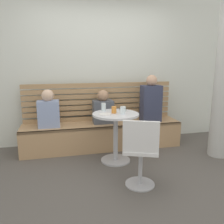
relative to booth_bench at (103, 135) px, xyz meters
The scene contains 15 objects.
ground 1.22m from the booth_bench, 90.00° to the right, with size 8.00×8.00×0.00m, color #514C47.
back_wall 1.31m from the booth_bench, 90.00° to the left, with size 5.20×0.10×2.90m, color silver.
booth_bench is the anchor object (origin of this frame).
booth_backrest 0.61m from the booth_bench, 90.00° to the left, with size 2.65×0.04×0.67m.
cafe_table 0.67m from the booth_bench, 82.00° to the right, with size 0.68×0.68×0.74m.
white_chair 1.44m from the booth_bench, 82.63° to the right, with size 0.52×0.52×0.85m.
person_adult 1.04m from the booth_bench, ahead, with size 0.34×0.22×0.81m.
person_child_left 1.01m from the booth_bench, behind, with size 0.34×0.22×0.61m.
person_child_middle 0.47m from the booth_bench, 49.78° to the left, with size 0.34×0.22×0.57m.
cup_water_clear 0.90m from the booth_bench, 76.33° to the right, with size 0.07×0.07×0.11m, color white.
cup_glass_tall 0.70m from the booth_bench, 97.92° to the right, with size 0.07×0.07×0.12m, color silver.
cup_tumbler_orange 0.81m from the booth_bench, 83.92° to the right, with size 0.07×0.07×0.10m, color orange.
cup_glass_short 0.79m from the booth_bench, 67.18° to the right, with size 0.08×0.08×0.08m, color silver.
plate_small 0.84m from the booth_bench, 97.63° to the right, with size 0.17×0.17×0.01m, color white.
phone_on_table 0.69m from the booth_bench, 56.64° to the right, with size 0.07×0.14×0.01m, color black.
Camera 1 is at (-0.73, -2.62, 1.49)m, focal length 37.52 mm.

